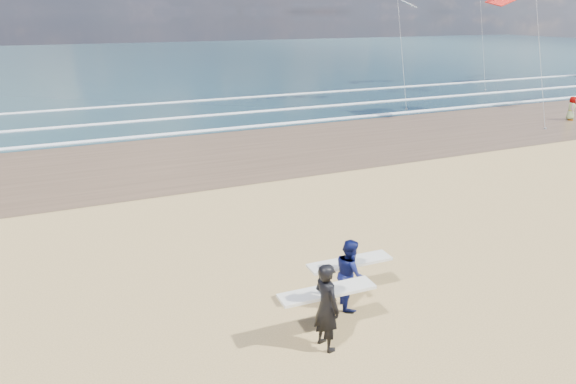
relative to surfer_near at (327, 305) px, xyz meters
name	(u,v)px	position (x,y,z in m)	size (l,w,h in m)	color
wet_sand_strip	(470,124)	(19.79, 17.10, -1.01)	(220.00, 12.00, 0.01)	brown
ocean	(224,59)	(19.79, 71.10, -1.01)	(220.00, 100.00, 0.02)	#1B353D
foam_breakers	(383,100)	(19.79, 27.20, -0.97)	(220.00, 11.70, 0.05)	white
surfer_near	(327,305)	(0.00, 0.00, 0.00)	(2.22, 1.05, 2.01)	black
surfer_far	(350,272)	(1.32, 1.26, -0.13)	(2.22, 1.15, 1.77)	#0C1348
beachgoer_0	(571,108)	(26.76, 15.29, -0.23)	(0.78, 0.50, 1.59)	#443A31
kite_0	(536,0)	(23.52, 16.64, 6.62)	(7.68, 4.95, 12.48)	slate
kite_1	(400,26)	(19.68, 25.43, 4.86)	(5.39, 4.69, 10.89)	slate
kite_5	(481,13)	(32.44, 30.57, 5.76)	(5.08, 4.66, 12.85)	slate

